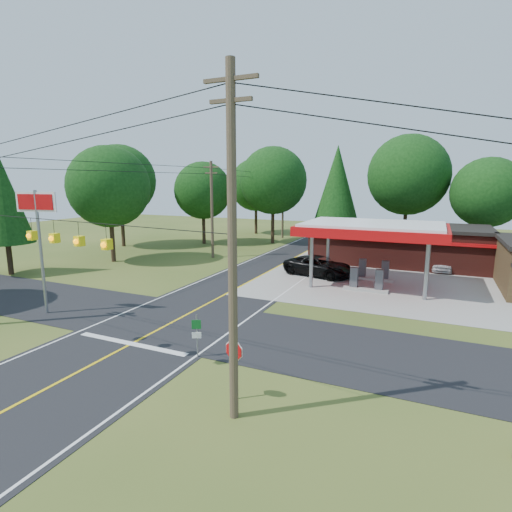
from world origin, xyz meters
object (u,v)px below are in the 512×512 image
at_px(gas_canopy, 373,231).
at_px(suv_car, 319,266).
at_px(octagonal_stop_sign, 234,355).
at_px(big_stop_sign, 38,222).
at_px(sedan_car, 443,263).

relative_size(gas_canopy, suv_car, 1.76).
height_order(suv_car, octagonal_stop_sign, octagonal_stop_sign).
bearing_deg(octagonal_stop_sign, gas_canopy, 84.00).
height_order(big_stop_sign, octagonal_stop_sign, big_stop_sign).
xyz_separation_m(suv_car, big_stop_sign, (-12.50, -16.51, 4.77)).
bearing_deg(sedan_car, big_stop_sign, -132.07).
height_order(gas_canopy, sedan_car, gas_canopy).
distance_m(sedan_car, octagonal_stop_sign, 27.97).
height_order(sedan_car, octagonal_stop_sign, octagonal_stop_sign).
bearing_deg(big_stop_sign, octagonal_stop_sign, -14.95).
distance_m(gas_canopy, octagonal_stop_sign, 19.29).
bearing_deg(big_stop_sign, sedan_car, 46.09).
bearing_deg(sedan_car, octagonal_stop_sign, -102.99).
relative_size(gas_canopy, big_stop_sign, 1.42).
height_order(gas_canopy, big_stop_sign, big_stop_sign).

